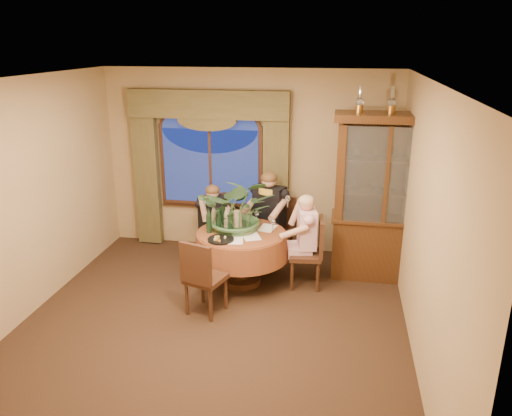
% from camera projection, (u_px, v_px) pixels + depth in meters
% --- Properties ---
extents(floor, '(5.00, 5.00, 0.00)m').
position_uv_depth(floor, '(210.00, 329.00, 5.78)').
color(floor, black).
rests_on(floor, ground).
extents(wall_back, '(4.50, 0.00, 4.50)m').
position_uv_depth(wall_back, '(249.00, 162.00, 7.66)').
color(wall_back, '#A58757').
rests_on(wall_back, ground).
extents(wall_right, '(0.00, 5.00, 5.00)m').
position_uv_depth(wall_right, '(425.00, 229.00, 4.96)').
color(wall_right, '#A58757').
rests_on(wall_right, ground).
extents(ceiling, '(5.00, 5.00, 0.00)m').
position_uv_depth(ceiling, '(202.00, 81.00, 4.88)').
color(ceiling, white).
rests_on(ceiling, wall_back).
extents(window, '(1.62, 0.10, 1.32)m').
position_uv_depth(window, '(211.00, 168.00, 7.72)').
color(window, navy).
rests_on(window, wall_back).
extents(arched_transom, '(1.60, 0.06, 0.44)m').
position_uv_depth(arched_transom, '(209.00, 117.00, 7.47)').
color(arched_transom, navy).
rests_on(arched_transom, wall_back).
extents(drapery_left, '(0.38, 0.14, 2.32)m').
position_uv_depth(drapery_left, '(147.00, 173.00, 7.88)').
color(drapery_left, '#4C4422').
rests_on(drapery_left, floor).
extents(drapery_right, '(0.38, 0.14, 2.32)m').
position_uv_depth(drapery_right, '(276.00, 179.00, 7.55)').
color(drapery_right, '#4C4422').
rests_on(drapery_right, floor).
extents(swag_valance, '(2.45, 0.16, 0.42)m').
position_uv_depth(swag_valance, '(207.00, 104.00, 7.34)').
color(swag_valance, '#4C4422').
rests_on(swag_valance, wall_back).
extents(dining_table, '(1.35, 1.35, 0.75)m').
position_uv_depth(dining_table, '(242.00, 258.00, 6.77)').
color(dining_table, maroon).
rests_on(dining_table, floor).
extents(china_cabinet, '(1.41, 0.56, 2.29)m').
position_uv_depth(china_cabinet, '(383.00, 199.00, 6.72)').
color(china_cabinet, '#371D0C').
rests_on(china_cabinet, floor).
extents(oil_lamp_left, '(0.11, 0.11, 0.34)m').
position_uv_depth(oil_lamp_left, '(360.00, 99.00, 6.36)').
color(oil_lamp_left, '#A5722D').
rests_on(oil_lamp_left, china_cabinet).
extents(oil_lamp_center, '(0.11, 0.11, 0.34)m').
position_uv_depth(oil_lamp_center, '(392.00, 100.00, 6.30)').
color(oil_lamp_center, '#A5722D').
rests_on(oil_lamp_center, china_cabinet).
extents(oil_lamp_right, '(0.11, 0.11, 0.34)m').
position_uv_depth(oil_lamp_right, '(425.00, 100.00, 6.24)').
color(oil_lamp_right, '#A5722D').
rests_on(oil_lamp_right, china_cabinet).
extents(chair_right, '(0.45, 0.45, 0.96)m').
position_uv_depth(chair_right, '(305.00, 253.00, 6.66)').
color(chair_right, black).
rests_on(chair_right, floor).
extents(chair_back_right, '(0.55, 0.55, 0.96)m').
position_uv_depth(chair_back_right, '(276.00, 230.00, 7.46)').
color(chair_back_right, black).
rests_on(chair_back_right, floor).
extents(chair_back, '(0.58, 0.58, 0.96)m').
position_uv_depth(chair_back, '(219.00, 228.00, 7.52)').
color(chair_back, black).
rests_on(chair_back, floor).
extents(chair_front_left, '(0.53, 0.53, 0.96)m').
position_uv_depth(chair_front_left, '(206.00, 276.00, 6.00)').
color(chair_front_left, black).
rests_on(chair_front_left, floor).
extents(person_pink, '(0.49, 0.52, 1.27)m').
position_uv_depth(person_pink, '(307.00, 240.00, 6.70)').
color(person_pink, beige).
rests_on(person_pink, floor).
extents(person_back, '(0.59, 0.59, 1.21)m').
position_uv_depth(person_back, '(213.00, 224.00, 7.34)').
color(person_back, black).
rests_on(person_back, floor).
extents(person_scarf, '(0.63, 0.60, 1.40)m').
position_uv_depth(person_scarf, '(269.00, 218.00, 7.33)').
color(person_scarf, black).
rests_on(person_scarf, floor).
extents(stoneware_vase, '(0.14, 0.14, 0.26)m').
position_uv_depth(stoneware_vase, '(237.00, 220.00, 6.72)').
color(stoneware_vase, tan).
rests_on(stoneware_vase, dining_table).
extents(centerpiece_plant, '(1.03, 1.14, 0.89)m').
position_uv_depth(centerpiece_plant, '(238.00, 183.00, 6.56)').
color(centerpiece_plant, '#385E35').
rests_on(centerpiece_plant, dining_table).
extents(olive_bowl, '(0.16, 0.16, 0.05)m').
position_uv_depth(olive_bowl, '(245.00, 233.00, 6.56)').
color(olive_bowl, brown).
rests_on(olive_bowl, dining_table).
extents(cheese_platter, '(0.34, 0.34, 0.02)m').
position_uv_depth(cheese_platter, '(221.00, 240.00, 6.36)').
color(cheese_platter, black).
rests_on(cheese_platter, dining_table).
extents(wine_bottle_0, '(0.07, 0.07, 0.33)m').
position_uv_depth(wine_bottle_0, '(214.00, 216.00, 6.74)').
color(wine_bottle_0, tan).
rests_on(wine_bottle_0, dining_table).
extents(wine_bottle_1, '(0.07, 0.07, 0.33)m').
position_uv_depth(wine_bottle_1, '(223.00, 215.00, 6.80)').
color(wine_bottle_1, black).
rests_on(wine_bottle_1, dining_table).
extents(wine_bottle_2, '(0.07, 0.07, 0.33)m').
position_uv_depth(wine_bottle_2, '(227.00, 219.00, 6.65)').
color(wine_bottle_2, tan).
rests_on(wine_bottle_2, dining_table).
extents(wine_bottle_3, '(0.07, 0.07, 0.33)m').
position_uv_depth(wine_bottle_3, '(231.00, 221.00, 6.58)').
color(wine_bottle_3, black).
rests_on(wine_bottle_3, dining_table).
extents(wine_bottle_4, '(0.07, 0.07, 0.33)m').
position_uv_depth(wine_bottle_4, '(218.00, 220.00, 6.62)').
color(wine_bottle_4, black).
rests_on(wine_bottle_4, dining_table).
extents(wine_bottle_5, '(0.07, 0.07, 0.33)m').
position_uv_depth(wine_bottle_5, '(209.00, 221.00, 6.58)').
color(wine_bottle_5, black).
rests_on(wine_bottle_5, dining_table).
extents(tasting_paper_0, '(0.31, 0.36, 0.00)m').
position_uv_depth(tasting_paper_0, '(251.00, 236.00, 6.49)').
color(tasting_paper_0, white).
rests_on(tasting_paper_0, dining_table).
extents(tasting_paper_1, '(0.27, 0.34, 0.00)m').
position_uv_depth(tasting_paper_1, '(267.00, 228.00, 6.78)').
color(tasting_paper_1, white).
rests_on(tasting_paper_1, dining_table).
extents(tasting_paper_2, '(0.26, 0.33, 0.00)m').
position_uv_depth(tasting_paper_2, '(235.00, 240.00, 6.38)').
color(tasting_paper_2, white).
rests_on(tasting_paper_2, dining_table).
extents(wine_glass_person_pink, '(0.07, 0.07, 0.18)m').
position_uv_depth(wine_glass_person_pink, '(273.00, 226.00, 6.62)').
color(wine_glass_person_pink, silver).
rests_on(wine_glass_person_pink, dining_table).
extents(wine_glass_person_back, '(0.07, 0.07, 0.18)m').
position_uv_depth(wine_glass_person_back, '(226.00, 217.00, 6.95)').
color(wine_glass_person_back, silver).
rests_on(wine_glass_person_back, dining_table).
extents(wine_glass_person_scarf, '(0.07, 0.07, 0.18)m').
position_uv_depth(wine_glass_person_scarf, '(257.00, 216.00, 6.97)').
color(wine_glass_person_scarf, silver).
rests_on(wine_glass_person_scarf, dining_table).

